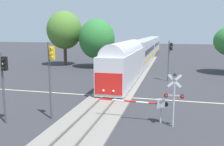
{
  "coord_description": "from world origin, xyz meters",
  "views": [
    {
      "loc": [
        5.87,
        -24.03,
        6.77
      ],
      "look_at": [
        -0.72,
        2.8,
        2.0
      ],
      "focal_mm": 39.09,
      "sensor_mm": 36.0,
      "label": 1
    }
  ],
  "objects_px": {
    "traffic_signal_far_side": "(170,54)",
    "oak_behind_train": "(97,39)",
    "traffic_signal_median": "(51,69)",
    "pine_left_background": "(64,30)",
    "crossing_signal_mast": "(174,94)",
    "traffic_signal_near_left": "(4,76)",
    "crossing_gate_near": "(154,104)",
    "commuter_train": "(144,50)"
  },
  "relations": [
    {
      "from": "traffic_signal_far_side",
      "to": "oak_behind_train",
      "type": "bearing_deg",
      "value": 143.82
    },
    {
      "from": "traffic_signal_median",
      "to": "pine_left_background",
      "type": "relative_size",
      "value": 0.56
    },
    {
      "from": "oak_behind_train",
      "to": "pine_left_background",
      "type": "bearing_deg",
      "value": 168.76
    },
    {
      "from": "crossing_signal_mast",
      "to": "traffic_signal_near_left",
      "type": "bearing_deg",
      "value": -169.38
    },
    {
      "from": "crossing_gate_near",
      "to": "traffic_signal_near_left",
      "type": "distance_m",
      "value": 11.14
    },
    {
      "from": "crossing_gate_near",
      "to": "traffic_signal_far_side",
      "type": "xyz_separation_m",
      "value": [
        0.88,
        15.88,
        2.29
      ]
    },
    {
      "from": "traffic_signal_median",
      "to": "pine_left_background",
      "type": "xyz_separation_m",
      "value": [
        -11.77,
        28.21,
        2.94
      ]
    },
    {
      "from": "traffic_signal_near_left",
      "to": "pine_left_background",
      "type": "xyz_separation_m",
      "value": [
        -8.88,
        29.84,
        3.38
      ]
    },
    {
      "from": "pine_left_background",
      "to": "traffic_signal_near_left",
      "type": "bearing_deg",
      "value": -73.43
    },
    {
      "from": "traffic_signal_far_side",
      "to": "oak_behind_train",
      "type": "distance_m",
      "value": 16.53
    },
    {
      "from": "traffic_signal_median",
      "to": "oak_behind_train",
      "type": "distance_m",
      "value": 27.26
    },
    {
      "from": "oak_behind_train",
      "to": "pine_left_background",
      "type": "xyz_separation_m",
      "value": [
        -7.04,
        1.4,
        1.59
      ]
    },
    {
      "from": "traffic_signal_near_left",
      "to": "traffic_signal_median",
      "type": "bearing_deg",
      "value": 29.45
    },
    {
      "from": "crossing_gate_near",
      "to": "crossing_signal_mast",
      "type": "bearing_deg",
      "value": -23.62
    },
    {
      "from": "pine_left_background",
      "to": "commuter_train",
      "type": "bearing_deg",
      "value": 30.03
    },
    {
      "from": "crossing_gate_near",
      "to": "traffic_signal_far_side",
      "type": "relative_size",
      "value": 0.95
    },
    {
      "from": "traffic_signal_near_left",
      "to": "oak_behind_train",
      "type": "distance_m",
      "value": 28.55
    },
    {
      "from": "traffic_signal_near_left",
      "to": "oak_behind_train",
      "type": "height_order",
      "value": "oak_behind_train"
    },
    {
      "from": "traffic_signal_far_side",
      "to": "traffic_signal_median",
      "type": "xyz_separation_m",
      "value": [
        -8.55,
        -17.1,
        0.29
      ]
    },
    {
      "from": "traffic_signal_median",
      "to": "oak_behind_train",
      "type": "relative_size",
      "value": 0.66
    },
    {
      "from": "crossing_gate_near",
      "to": "traffic_signal_median",
      "type": "relative_size",
      "value": 0.88
    },
    {
      "from": "crossing_signal_mast",
      "to": "oak_behind_train",
      "type": "bearing_deg",
      "value": 117.77
    },
    {
      "from": "commuter_train",
      "to": "traffic_signal_far_side",
      "type": "relative_size",
      "value": 11.9
    },
    {
      "from": "commuter_train",
      "to": "traffic_signal_near_left",
      "type": "xyz_separation_m",
      "value": [
        -5.81,
        -38.33,
        0.82
      ]
    },
    {
      "from": "crossing_gate_near",
      "to": "oak_behind_train",
      "type": "bearing_deg",
      "value": 115.85
    },
    {
      "from": "crossing_gate_near",
      "to": "crossing_signal_mast",
      "type": "relative_size",
      "value": 1.33
    },
    {
      "from": "commuter_train",
      "to": "crossing_signal_mast",
      "type": "xyz_separation_m",
      "value": [
        6.14,
        -36.09,
        -0.32
      ]
    },
    {
      "from": "commuter_train",
      "to": "crossing_gate_near",
      "type": "xyz_separation_m",
      "value": [
        4.74,
        -35.48,
        -1.33
      ]
    },
    {
      "from": "crossing_gate_near",
      "to": "crossing_signal_mast",
      "type": "xyz_separation_m",
      "value": [
        1.4,
        -0.61,
        1.01
      ]
    },
    {
      "from": "commuter_train",
      "to": "traffic_signal_far_side",
      "type": "height_order",
      "value": "traffic_signal_far_side"
    },
    {
      "from": "commuter_train",
      "to": "traffic_signal_median",
      "type": "height_order",
      "value": "traffic_signal_median"
    },
    {
      "from": "traffic_signal_near_left",
      "to": "traffic_signal_median",
      "type": "height_order",
      "value": "traffic_signal_median"
    },
    {
      "from": "crossing_gate_near",
      "to": "traffic_signal_near_left",
      "type": "relative_size",
      "value": 0.99
    },
    {
      "from": "traffic_signal_median",
      "to": "crossing_gate_near",
      "type": "bearing_deg",
      "value": 9.07
    },
    {
      "from": "traffic_signal_far_side",
      "to": "pine_left_background",
      "type": "relative_size",
      "value": 0.52
    },
    {
      "from": "crossing_signal_mast",
      "to": "oak_behind_train",
      "type": "relative_size",
      "value": 0.44
    },
    {
      "from": "crossing_signal_mast",
      "to": "traffic_signal_far_side",
      "type": "bearing_deg",
      "value": 91.8
    },
    {
      "from": "traffic_signal_far_side",
      "to": "traffic_signal_median",
      "type": "height_order",
      "value": "traffic_signal_median"
    },
    {
      "from": "traffic_signal_median",
      "to": "pine_left_background",
      "type": "distance_m",
      "value": 30.7
    },
    {
      "from": "traffic_signal_near_left",
      "to": "traffic_signal_median",
      "type": "xyz_separation_m",
      "value": [
        2.89,
        1.63,
        0.44
      ]
    },
    {
      "from": "traffic_signal_far_side",
      "to": "traffic_signal_near_left",
      "type": "distance_m",
      "value": 21.94
    },
    {
      "from": "crossing_gate_near",
      "to": "traffic_signal_near_left",
      "type": "bearing_deg",
      "value": -164.87
    }
  ]
}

